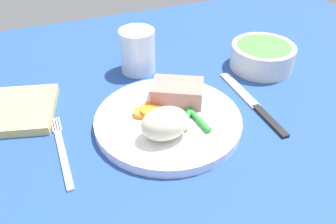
% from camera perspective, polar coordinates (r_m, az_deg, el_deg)
% --- Properties ---
extents(dining_table, '(1.20, 0.90, 0.02)m').
position_cam_1_polar(dining_table, '(0.64, 2.01, 0.15)').
color(dining_table, '#234793').
rests_on(dining_table, ground).
extents(dinner_plate, '(0.24, 0.24, 0.02)m').
position_cam_1_polar(dinner_plate, '(0.59, -0.00, -1.40)').
color(dinner_plate, white).
rests_on(dinner_plate, dining_table).
extents(meat_portion, '(0.10, 0.09, 0.03)m').
position_cam_1_polar(meat_portion, '(0.61, 1.54, 3.15)').
color(meat_portion, '#B2756B').
rests_on(meat_portion, dinner_plate).
extents(mashed_potatoes, '(0.07, 0.05, 0.05)m').
position_cam_1_polar(mashed_potatoes, '(0.53, -0.47, -1.84)').
color(mashed_potatoes, beige).
rests_on(mashed_potatoes, dinner_plate).
extents(carrot_slices, '(0.05, 0.04, 0.01)m').
position_cam_1_polar(carrot_slices, '(0.59, -3.22, 0.11)').
color(carrot_slices, orange).
rests_on(carrot_slices, dinner_plate).
extents(green_beans, '(0.05, 0.10, 0.01)m').
position_cam_1_polar(green_beans, '(0.58, 4.06, -0.37)').
color(green_beans, '#2D8C38').
rests_on(green_beans, dinner_plate).
extents(fork, '(0.01, 0.17, 0.00)m').
position_cam_1_polar(fork, '(0.57, -16.48, -5.93)').
color(fork, silver).
rests_on(fork, dining_table).
extents(knife, '(0.02, 0.20, 0.01)m').
position_cam_1_polar(knife, '(0.65, 13.34, 1.29)').
color(knife, black).
rests_on(knife, dining_table).
extents(water_glass, '(0.07, 0.07, 0.09)m').
position_cam_1_polar(water_glass, '(0.72, -4.84, 9.26)').
color(water_glass, silver).
rests_on(water_glass, dining_table).
extents(salad_bowl, '(0.13, 0.13, 0.05)m').
position_cam_1_polar(salad_bowl, '(0.76, 14.76, 8.73)').
color(salad_bowl, silver).
rests_on(salad_bowl, dining_table).
extents(napkin, '(0.16, 0.16, 0.02)m').
position_cam_1_polar(napkin, '(0.67, -23.19, 0.25)').
color(napkin, '#DBBC6B').
rests_on(napkin, dining_table).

